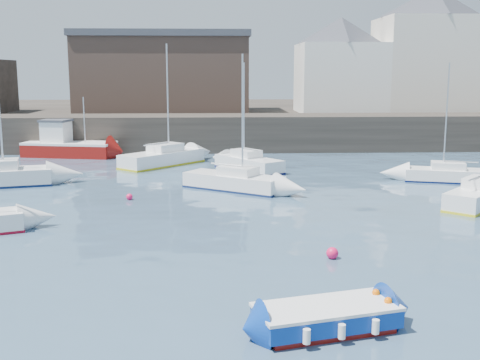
{
  "coord_description": "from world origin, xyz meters",
  "views": [
    {
      "loc": [
        -1.32,
        -16.65,
        6.69
      ],
      "look_at": [
        0.0,
        12.0,
        1.5
      ],
      "focal_mm": 45.0,
      "sensor_mm": 36.0,
      "label": 1
    }
  ],
  "objects_px": {
    "blue_dinghy": "(326,317)",
    "sailboat_h": "(163,158)",
    "sailboat_f": "(248,163)",
    "sailboat_d": "(452,175)",
    "buoy_far": "(130,200)",
    "sailboat_c": "(477,196)",
    "buoy_mid": "(332,258)",
    "fishing_boat": "(67,145)",
    "sailboat_b": "(234,181)"
  },
  "relations": [
    {
      "from": "sailboat_c",
      "to": "sailboat_h",
      "type": "height_order",
      "value": "sailboat_h"
    },
    {
      "from": "sailboat_f",
      "to": "sailboat_d",
      "type": "bearing_deg",
      "value": -21.51
    },
    {
      "from": "blue_dinghy",
      "to": "buoy_far",
      "type": "height_order",
      "value": "blue_dinghy"
    },
    {
      "from": "sailboat_d",
      "to": "sailboat_h",
      "type": "height_order",
      "value": "sailboat_h"
    },
    {
      "from": "buoy_far",
      "to": "sailboat_d",
      "type": "bearing_deg",
      "value": 13.09
    },
    {
      "from": "fishing_boat",
      "to": "sailboat_d",
      "type": "distance_m",
      "value": 29.11
    },
    {
      "from": "sailboat_h",
      "to": "buoy_mid",
      "type": "xyz_separation_m",
      "value": [
        7.92,
        -22.41,
        -0.56
      ]
    },
    {
      "from": "sailboat_c",
      "to": "sailboat_d",
      "type": "relative_size",
      "value": 0.94
    },
    {
      "from": "sailboat_b",
      "to": "buoy_far",
      "type": "xyz_separation_m",
      "value": [
        -5.64,
        -2.47,
        -0.5
      ]
    },
    {
      "from": "blue_dinghy",
      "to": "sailboat_f",
      "type": "bearing_deg",
      "value": 91.05
    },
    {
      "from": "sailboat_c",
      "to": "buoy_mid",
      "type": "height_order",
      "value": "sailboat_c"
    },
    {
      "from": "fishing_boat",
      "to": "sailboat_f",
      "type": "distance_m",
      "value": 15.99
    },
    {
      "from": "buoy_mid",
      "to": "buoy_far",
      "type": "xyz_separation_m",
      "value": [
        -8.73,
        10.57,
        0.0
      ]
    },
    {
      "from": "sailboat_f",
      "to": "buoy_mid",
      "type": "height_order",
      "value": "sailboat_f"
    },
    {
      "from": "fishing_boat",
      "to": "sailboat_f",
      "type": "bearing_deg",
      "value": -28.28
    },
    {
      "from": "sailboat_d",
      "to": "fishing_boat",
      "type": "bearing_deg",
      "value": 154.78
    },
    {
      "from": "sailboat_d",
      "to": "sailboat_f",
      "type": "distance_m",
      "value": 13.17
    },
    {
      "from": "sailboat_c",
      "to": "sailboat_f",
      "type": "bearing_deg",
      "value": 133.18
    },
    {
      "from": "sailboat_d",
      "to": "buoy_mid",
      "type": "xyz_separation_m",
      "value": [
        -10.4,
        -15.02,
        -0.44
      ]
    },
    {
      "from": "blue_dinghy",
      "to": "sailboat_f",
      "type": "height_order",
      "value": "sailboat_f"
    },
    {
      "from": "sailboat_c",
      "to": "buoy_far",
      "type": "bearing_deg",
      "value": 172.63
    },
    {
      "from": "fishing_boat",
      "to": "sailboat_h",
      "type": "distance_m",
      "value": 9.45
    },
    {
      "from": "sailboat_c",
      "to": "buoy_far",
      "type": "relative_size",
      "value": 19.84
    },
    {
      "from": "buoy_mid",
      "to": "fishing_boat",
      "type": "bearing_deg",
      "value": 120.16
    },
    {
      "from": "blue_dinghy",
      "to": "buoy_mid",
      "type": "xyz_separation_m",
      "value": [
        1.38,
        6.13,
        -0.4
      ]
    },
    {
      "from": "sailboat_h",
      "to": "sailboat_f",
      "type": "bearing_deg",
      "value": -22.95
    },
    {
      "from": "sailboat_b",
      "to": "sailboat_f",
      "type": "relative_size",
      "value": 1.05
    },
    {
      "from": "sailboat_h",
      "to": "sailboat_d",
      "type": "bearing_deg",
      "value": -21.99
    },
    {
      "from": "buoy_far",
      "to": "sailboat_f",
      "type": "bearing_deg",
      "value": 53.47
    },
    {
      "from": "blue_dinghy",
      "to": "sailboat_b",
      "type": "bearing_deg",
      "value": 95.09
    },
    {
      "from": "buoy_far",
      "to": "fishing_boat",
      "type": "bearing_deg",
      "value": 113.15
    },
    {
      "from": "buoy_far",
      "to": "sailboat_h",
      "type": "bearing_deg",
      "value": 86.1
    },
    {
      "from": "fishing_boat",
      "to": "buoy_mid",
      "type": "height_order",
      "value": "fishing_boat"
    },
    {
      "from": "sailboat_b",
      "to": "blue_dinghy",
      "type": "bearing_deg",
      "value": -84.91
    },
    {
      "from": "buoy_far",
      "to": "sailboat_b",
      "type": "bearing_deg",
      "value": 23.65
    },
    {
      "from": "sailboat_d",
      "to": "sailboat_f",
      "type": "relative_size",
      "value": 0.99
    },
    {
      "from": "sailboat_h",
      "to": "buoy_mid",
      "type": "bearing_deg",
      "value": -70.53
    },
    {
      "from": "fishing_boat",
      "to": "sailboat_h",
      "type": "height_order",
      "value": "sailboat_h"
    },
    {
      "from": "fishing_boat",
      "to": "buoy_mid",
      "type": "relative_size",
      "value": 17.03
    },
    {
      "from": "sailboat_d",
      "to": "sailboat_f",
      "type": "xyz_separation_m",
      "value": [
        -12.26,
        4.83,
        0.07
      ]
    },
    {
      "from": "sailboat_c",
      "to": "sailboat_d",
      "type": "xyz_separation_m",
      "value": [
        1.4,
        6.74,
        -0.08
      ]
    },
    {
      "from": "blue_dinghy",
      "to": "sailboat_h",
      "type": "relative_size",
      "value": 0.47
    },
    {
      "from": "sailboat_c",
      "to": "buoy_mid",
      "type": "xyz_separation_m",
      "value": [
        -9.0,
        -8.28,
        -0.52
      ]
    },
    {
      "from": "sailboat_c",
      "to": "sailboat_h",
      "type": "relative_size",
      "value": 0.79
    },
    {
      "from": "sailboat_b",
      "to": "sailboat_d",
      "type": "relative_size",
      "value": 1.06
    },
    {
      "from": "fishing_boat",
      "to": "sailboat_b",
      "type": "height_order",
      "value": "sailboat_b"
    },
    {
      "from": "sailboat_f",
      "to": "buoy_far",
      "type": "xyz_separation_m",
      "value": [
        -6.87,
        -9.28,
        -0.51
      ]
    },
    {
      "from": "sailboat_f",
      "to": "buoy_mid",
      "type": "distance_m",
      "value": 19.94
    },
    {
      "from": "sailboat_h",
      "to": "buoy_far",
      "type": "relative_size",
      "value": 25.13
    },
    {
      "from": "blue_dinghy",
      "to": "sailboat_b",
      "type": "height_order",
      "value": "sailboat_b"
    }
  ]
}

